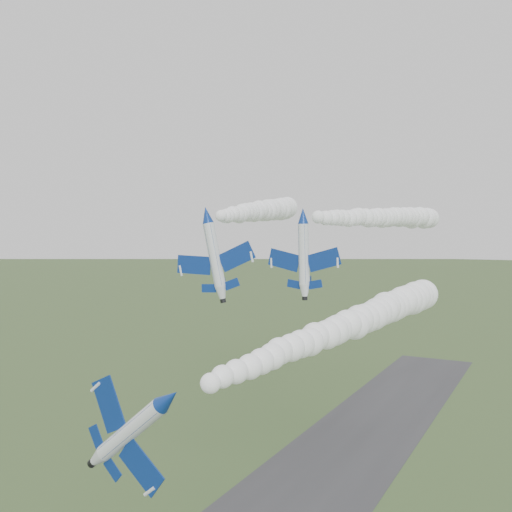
# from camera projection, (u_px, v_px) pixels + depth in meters

# --- Properties ---
(jet_lead) EXTENTS (6.68, 12.48, 8.10)m
(jet_lead) POSITION_uv_depth(u_px,v_px,m) (168.00, 399.00, 44.26)
(jet_lead) COLOR silver
(smoke_trail_jet_lead) EXTENTS (9.22, 60.12, 4.91)m
(smoke_trail_jet_lead) POSITION_uv_depth(u_px,v_px,m) (349.00, 324.00, 71.52)
(smoke_trail_jet_lead) COLOR white
(jet_pair_left) EXTENTS (11.69, 13.96, 3.95)m
(jet_pair_left) POSITION_uv_depth(u_px,v_px,m) (206.00, 215.00, 81.55)
(jet_pair_left) COLOR silver
(smoke_trail_jet_pair_left) EXTENTS (20.83, 68.41, 5.56)m
(smoke_trail_jet_pair_left) POSITION_uv_depth(u_px,v_px,m) (263.00, 211.00, 118.43)
(smoke_trail_jet_pair_left) COLOR white
(jet_pair_right) EXTENTS (9.85, 11.89, 2.94)m
(jet_pair_right) POSITION_uv_depth(u_px,v_px,m) (303.00, 216.00, 73.25)
(jet_pair_right) COLOR silver
(smoke_trail_jet_pair_right) EXTENTS (4.81, 68.41, 4.57)m
(smoke_trail_jet_pair_right) POSITION_uv_depth(u_px,v_px,m) (388.00, 218.00, 105.56)
(smoke_trail_jet_pair_right) COLOR white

